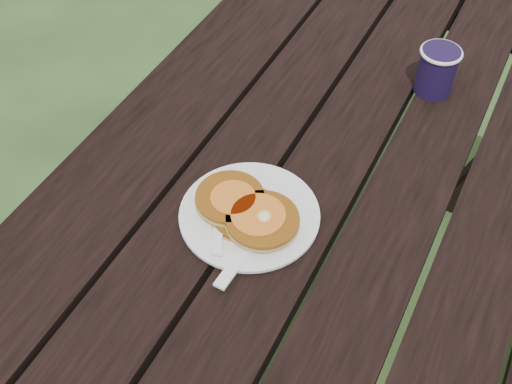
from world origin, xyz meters
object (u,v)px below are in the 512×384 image
at_px(coffee_cup, 437,68).
at_px(plate, 249,215).
at_px(pancake_stack, 247,211).
at_px(picnic_table, 326,258).

bearing_deg(coffee_cup, plate, -110.77).
distance_m(plate, pancake_stack, 0.02).
distance_m(picnic_table, plate, 0.47).
height_order(plate, pancake_stack, pancake_stack).
relative_size(picnic_table, pancake_stack, 9.52).
bearing_deg(picnic_table, coffee_cup, 63.71).
bearing_deg(coffee_cup, picnic_table, -116.29).
xyz_separation_m(pancake_stack, coffee_cup, (0.18, 0.47, 0.03)).
xyz_separation_m(plate, coffee_cup, (0.18, 0.47, 0.05)).
bearing_deg(plate, pancake_stack, -96.06).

